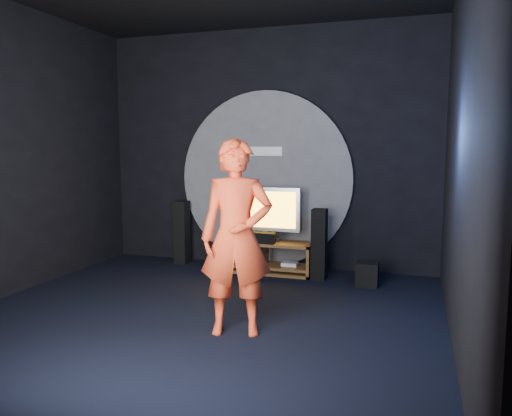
{
  "coord_description": "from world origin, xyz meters",
  "views": [
    {
      "loc": [
        2.13,
        -4.63,
        1.78
      ],
      "look_at": [
        0.31,
        1.05,
        1.05
      ],
      "focal_mm": 35.0,
      "sensor_mm": 36.0,
      "label": 1
    }
  ],
  "objects_px": {
    "tv": "(265,212)",
    "tower_speaker_left": "(182,232)",
    "media_console": "(264,259)",
    "tower_speaker_right": "(319,244)",
    "subwoofer": "(367,274)",
    "player": "(237,237)"
  },
  "relations": [
    {
      "from": "tower_speaker_left",
      "to": "tower_speaker_right",
      "type": "xyz_separation_m",
      "value": [
        2.19,
        -0.31,
        0.0
      ]
    },
    {
      "from": "tv",
      "to": "tower_speaker_right",
      "type": "xyz_separation_m",
      "value": [
        0.82,
        -0.22,
        -0.39
      ]
    },
    {
      "from": "tv",
      "to": "tower_speaker_left",
      "type": "height_order",
      "value": "tv"
    },
    {
      "from": "media_console",
      "to": "tower_speaker_left",
      "type": "bearing_deg",
      "value": 173.34
    },
    {
      "from": "media_console",
      "to": "tower_speaker_left",
      "type": "relative_size",
      "value": 1.45
    },
    {
      "from": "media_console",
      "to": "tv",
      "type": "distance_m",
      "value": 0.68
    },
    {
      "from": "tower_speaker_right",
      "to": "subwoofer",
      "type": "xyz_separation_m",
      "value": [
        0.65,
        -0.11,
        -0.33
      ]
    },
    {
      "from": "tower_speaker_right",
      "to": "player",
      "type": "bearing_deg",
      "value": -100.18
    },
    {
      "from": "subwoofer",
      "to": "media_console",
      "type": "bearing_deg",
      "value": 169.8
    },
    {
      "from": "media_console",
      "to": "subwoofer",
      "type": "bearing_deg",
      "value": -10.2
    },
    {
      "from": "tower_speaker_left",
      "to": "tv",
      "type": "bearing_deg",
      "value": -3.91
    },
    {
      "from": "media_console",
      "to": "player",
      "type": "bearing_deg",
      "value": -79.6
    },
    {
      "from": "media_console",
      "to": "tower_speaker_right",
      "type": "relative_size",
      "value": 1.45
    },
    {
      "from": "tower_speaker_left",
      "to": "tower_speaker_right",
      "type": "height_order",
      "value": "same"
    },
    {
      "from": "tv",
      "to": "tower_speaker_left",
      "type": "bearing_deg",
      "value": 176.09
    },
    {
      "from": "tv",
      "to": "tower_speaker_left",
      "type": "distance_m",
      "value": 1.43
    },
    {
      "from": "subwoofer",
      "to": "tv",
      "type": "bearing_deg",
      "value": 167.34
    },
    {
      "from": "tower_speaker_right",
      "to": "player",
      "type": "xyz_separation_m",
      "value": [
        -0.39,
        -2.17,
        0.45
      ]
    },
    {
      "from": "tower_speaker_left",
      "to": "media_console",
      "type": "bearing_deg",
      "value": -6.66
    },
    {
      "from": "media_console",
      "to": "tower_speaker_right",
      "type": "bearing_deg",
      "value": -10.65
    },
    {
      "from": "tv",
      "to": "player",
      "type": "bearing_deg",
      "value": -79.72
    },
    {
      "from": "tv",
      "to": "player",
      "type": "relative_size",
      "value": 0.54
    }
  ]
}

